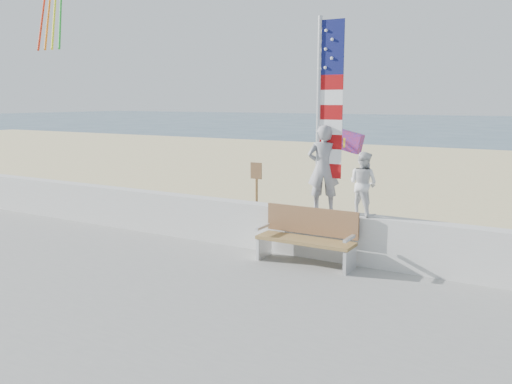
% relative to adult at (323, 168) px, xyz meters
% --- Properties ---
extents(ground, '(220.00, 220.00, 0.00)m').
position_rel_adult_xyz_m(ground, '(-1.52, -2.00, -1.88)').
color(ground, '#325065').
rests_on(ground, ground).
extents(sand, '(90.00, 40.00, 0.08)m').
position_rel_adult_xyz_m(sand, '(-1.52, 7.00, -1.84)').
color(sand, beige).
rests_on(sand, ground).
extents(seawall, '(30.00, 0.35, 0.90)m').
position_rel_adult_xyz_m(seawall, '(-1.52, 0.00, -1.25)').
color(seawall, silver).
rests_on(seawall, boardwalk).
extents(adult, '(0.68, 0.58, 1.59)m').
position_rel_adult_xyz_m(adult, '(0.00, 0.00, 0.00)').
color(adult, gray).
rests_on(adult, seawall).
extents(child, '(0.66, 0.57, 1.14)m').
position_rel_adult_xyz_m(child, '(0.77, 0.00, -0.23)').
color(child, silver).
rests_on(child, seawall).
extents(bench, '(1.80, 0.57, 1.00)m').
position_rel_adult_xyz_m(bench, '(-0.09, -0.45, -1.19)').
color(bench, olive).
rests_on(bench, boardwalk).
extents(flag, '(0.50, 0.08, 3.50)m').
position_rel_adult_xyz_m(flag, '(0.01, -0.00, 1.12)').
color(flag, silver).
rests_on(flag, seawall).
extents(parafoil_kite, '(0.94, 0.33, 0.63)m').
position_rel_adult_xyz_m(parafoil_kite, '(-0.85, 3.39, 0.26)').
color(parafoil_kite, red).
rests_on(parafoil_kite, ground).
extents(sign, '(0.32, 0.07, 1.46)m').
position_rel_adult_xyz_m(sign, '(-3.00, 2.71, -0.93)').
color(sign, olive).
rests_on(sign, sand).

